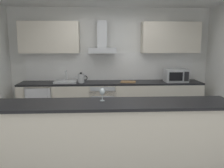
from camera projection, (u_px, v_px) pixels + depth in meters
The scene contains 14 objects.
ground at pixel (116, 148), 3.99m from camera, with size 5.72×4.67×0.02m, color slate.
wall_back at pixel (110, 63), 5.62m from camera, with size 5.72×0.12×2.60m, color white.
backsplash_tile at pixel (111, 66), 5.56m from camera, with size 4.02×0.02×0.66m, color white.
counter_back at pixel (111, 101), 5.39m from camera, with size 4.16×0.60×0.90m.
counter_island at pixel (110, 137), 3.19m from camera, with size 3.40×0.64×0.99m.
upper_cabinets at pixel (111, 38), 5.29m from camera, with size 4.10×0.32×0.70m.
oven at pixel (103, 101), 5.36m from camera, with size 0.60×0.62×0.80m.
refrigerator at pixel (42, 103), 5.29m from camera, with size 0.58×0.60×0.85m.
microwave at pixel (176, 75), 5.31m from camera, with size 0.50×0.38×0.30m.
sink at pixel (66, 81), 5.24m from camera, with size 0.50×0.40×0.26m.
kettle at pixel (81, 78), 5.20m from camera, with size 0.29×0.15×0.24m.
range_hood at pixel (102, 43), 5.25m from camera, with size 0.62×0.45×0.72m.
wine_glass at pixel (102, 92), 3.19m from camera, with size 0.08×0.08×0.18m.
chopping_board at pixel (128, 82), 5.28m from camera, with size 0.34×0.22×0.02m, color #9E7247.
Camera 1 is at (-0.26, -3.72, 1.78)m, focal length 37.03 mm.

